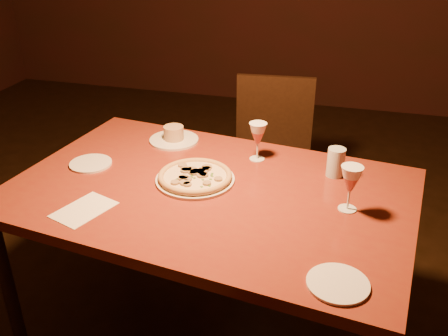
# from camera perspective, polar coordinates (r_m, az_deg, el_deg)

# --- Properties ---
(dining_table) EXTENTS (1.65, 1.18, 0.82)m
(dining_table) POSITION_cam_1_polar(r_m,az_deg,el_deg) (1.97, -1.64, -4.17)
(dining_table) COLOR maroon
(dining_table) RESTS_ON floor
(chair_far) EXTENTS (0.49, 0.49, 0.94)m
(chair_far) POSITION_cam_1_polar(r_m,az_deg,el_deg) (2.93, 5.42, 1.97)
(chair_far) COLOR black
(chair_far) RESTS_ON floor
(pizza_plate) EXTENTS (0.31, 0.31, 0.03)m
(pizza_plate) POSITION_cam_1_polar(r_m,az_deg,el_deg) (1.98, -3.33, -1.01)
(pizza_plate) COLOR silver
(pizza_plate) RESTS_ON dining_table
(ramekin_saucer) EXTENTS (0.23, 0.23, 0.07)m
(ramekin_saucer) POSITION_cam_1_polar(r_m,az_deg,el_deg) (2.34, -5.76, 3.62)
(ramekin_saucer) COLOR silver
(ramekin_saucer) RESTS_ON dining_table
(wine_glass_far) EXTENTS (0.08, 0.08, 0.17)m
(wine_glass_far) POSITION_cam_1_polar(r_m,az_deg,el_deg) (2.13, 3.86, 3.04)
(wine_glass_far) COLOR #B9524D
(wine_glass_far) RESTS_ON dining_table
(wine_glass_right) EXTENTS (0.08, 0.08, 0.17)m
(wine_glass_right) POSITION_cam_1_polar(r_m,az_deg,el_deg) (1.81, 14.19, -2.28)
(wine_glass_right) COLOR #B9524D
(wine_glass_right) RESTS_ON dining_table
(water_tumbler) EXTENTS (0.07, 0.07, 0.12)m
(water_tumbler) POSITION_cam_1_polar(r_m,az_deg,el_deg) (2.05, 12.65, 0.65)
(water_tumbler) COLOR #ADB8BD
(water_tumbler) RESTS_ON dining_table
(side_plate_left) EXTENTS (0.18, 0.18, 0.01)m
(side_plate_left) POSITION_cam_1_polar(r_m,az_deg,el_deg) (2.19, -14.99, 0.50)
(side_plate_left) COLOR silver
(side_plate_left) RESTS_ON dining_table
(side_plate_near) EXTENTS (0.18, 0.18, 0.01)m
(side_plate_near) POSITION_cam_1_polar(r_m,az_deg,el_deg) (1.51, 12.88, -12.76)
(side_plate_near) COLOR silver
(side_plate_near) RESTS_ON dining_table
(menu_card) EXTENTS (0.21, 0.25, 0.00)m
(menu_card) POSITION_cam_1_polar(r_m,az_deg,el_deg) (1.87, -15.70, -4.59)
(menu_card) COLOR white
(menu_card) RESTS_ON dining_table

